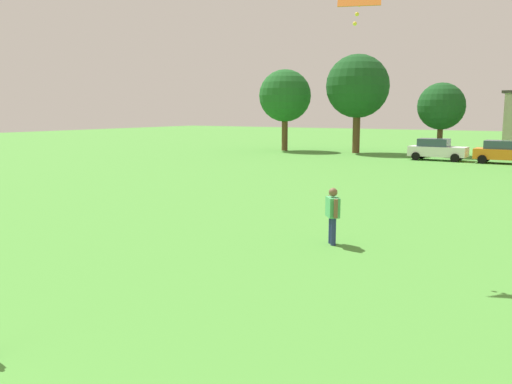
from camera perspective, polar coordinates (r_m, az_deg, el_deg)
ground_plane at (r=31.91m, az=17.76°, el=1.31°), size 160.00×160.00×0.00m
adult_bystander at (r=15.60m, az=8.14°, el=-2.01°), size 0.57×0.64×1.65m
parked_car_white_0 at (r=44.23m, az=18.66°, el=4.32°), size 4.30×2.02×1.68m
parked_car_orange_1 at (r=43.21m, az=24.90°, el=3.88°), size 4.30×2.02×1.68m
tree_far_left at (r=52.21m, az=3.10°, el=10.15°), size 4.97×4.97×7.74m
tree_left at (r=50.07m, az=10.73°, el=10.95°), size 5.69×5.69×8.86m
tree_center at (r=48.74m, az=19.08°, el=8.58°), size 3.98×3.98×6.20m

